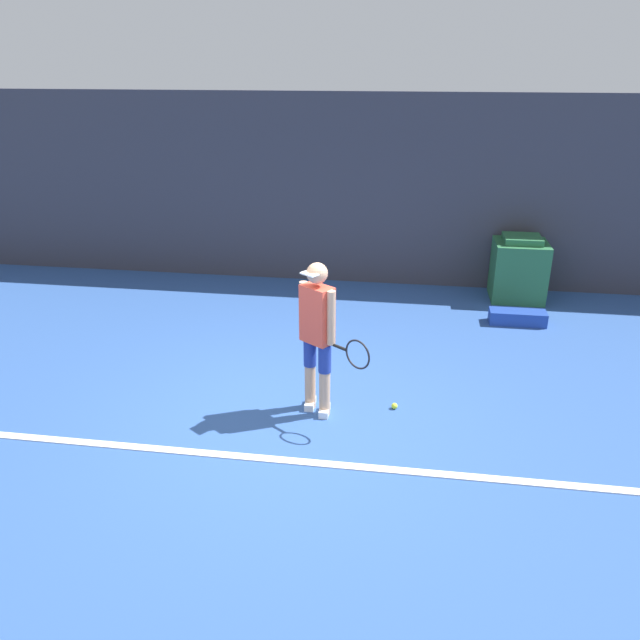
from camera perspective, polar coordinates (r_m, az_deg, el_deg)
name	(u,v)px	position (r m, az deg, el deg)	size (l,w,h in m)	color
ground_plane	(293,420)	(6.81, -2.44, -9.15)	(24.00, 24.00, 0.00)	#2D5193
back_wall	(344,191)	(10.61, 2.23, 11.72)	(24.00, 0.10, 3.13)	#383842
court_baseline	(279,460)	(6.21, -3.74, -12.65)	(21.60, 0.10, 0.01)	white
tennis_player	(318,332)	(6.54, -0.18, -1.10)	(0.80, 0.61, 1.71)	tan
tennis_ball	(394,406)	(7.04, 6.82, -7.81)	(0.07, 0.07, 0.07)	#D1E533
covered_chair	(519,269)	(10.49, 17.70, 4.46)	(0.82, 0.77, 1.04)	#28663D
equipment_bag	(517,317)	(9.58, 17.61, 0.23)	(0.81, 0.29, 0.20)	#1E3D99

